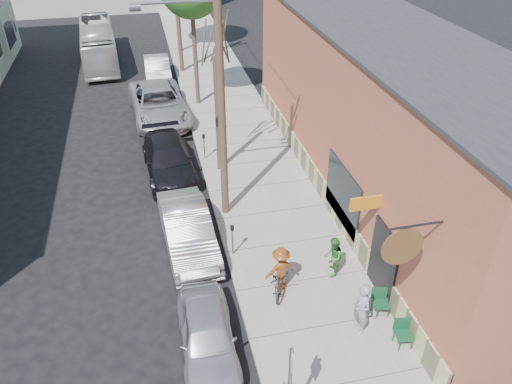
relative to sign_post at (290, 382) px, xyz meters
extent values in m
plane|color=black|center=(-2.35, 4.78, -1.83)|extent=(120.00, 120.00, 0.00)
cube|color=gray|center=(1.90, 15.78, -1.76)|extent=(4.50, 58.00, 0.15)
cube|color=#A7543E|center=(6.65, 9.78, 1.42)|extent=(5.00, 20.00, 6.50)
cube|color=#2B2B2D|center=(6.65, 9.78, 4.72)|extent=(5.20, 20.20, 0.12)
cube|color=tan|center=(4.13, 9.78, -1.28)|extent=(0.10, 20.00, 1.10)
cube|color=black|center=(4.12, 3.78, -0.53)|extent=(0.10, 1.60, 2.60)
cube|color=black|center=(4.12, 7.28, -0.23)|extent=(0.08, 3.00, 2.20)
cylinder|color=brown|center=(3.20, 1.58, 2.07)|extent=(1.10, 0.06, 1.10)
cube|color=orange|center=(3.65, 4.58, 1.27)|extent=(1.00, 0.08, 0.45)
cube|color=silver|center=(0.00, 0.00, 0.72)|extent=(0.02, 0.45, 0.60)
cylinder|color=slate|center=(-0.10, 6.61, -1.13)|extent=(0.06, 0.06, 1.10)
cylinder|color=black|center=(-0.10, 6.61, -0.53)|extent=(0.14, 0.14, 0.18)
cylinder|color=slate|center=(-0.10, 13.65, -1.13)|extent=(0.06, 0.06, 1.10)
cylinder|color=black|center=(-0.10, 13.65, -0.53)|extent=(0.14, 0.14, 0.18)
cylinder|color=#503A28|center=(0.10, 9.22, 3.32)|extent=(0.28, 0.28, 10.00)
cylinder|color=slate|center=(-2.40, 9.22, 6.22)|extent=(0.35, 0.24, 0.24)
cylinder|color=#44392C|center=(0.45, 12.62, 0.88)|extent=(0.24, 0.24, 5.13)
cylinder|color=#44392C|center=(0.45, 20.26, 1.30)|extent=(0.24, 0.24, 5.96)
cylinder|color=#44392C|center=(0.45, 30.22, 1.54)|extent=(0.24, 0.24, 6.45)
imported|color=gray|center=(2.86, 2.41, -0.83)|extent=(0.51, 0.68, 1.71)
imported|color=#337930|center=(2.92, 4.86, -0.95)|extent=(0.78, 0.87, 1.47)
imported|color=brown|center=(1.08, 4.63, -0.89)|extent=(1.11, 0.76, 1.59)
imported|color=black|center=(1.08, 4.63, -1.17)|extent=(1.32, 2.05, 1.02)
imported|color=#B9B9C1|center=(-1.55, 2.78, -1.18)|extent=(1.63, 3.86, 1.31)
imported|color=#B6B8BE|center=(-1.55, 7.52, -1.07)|extent=(1.92, 4.75, 1.53)
imported|color=black|center=(-1.80, 12.86, -1.10)|extent=(2.35, 5.14, 1.46)
imported|color=#B9BBC1|center=(-1.83, 18.94, -0.98)|extent=(3.34, 6.37, 1.71)
imported|color=silver|center=(-1.55, 24.74, -1.10)|extent=(1.56, 4.44, 1.46)
imported|color=white|center=(-5.26, 29.32, -0.54)|extent=(2.78, 9.38, 2.58)
camera|label=1|loc=(-2.34, -6.73, 9.77)|focal=35.00mm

